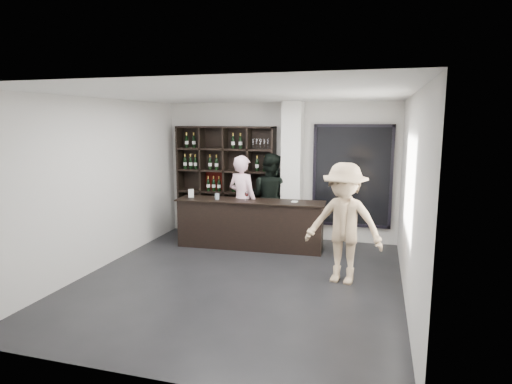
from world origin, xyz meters
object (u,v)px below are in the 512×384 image
(taster_pink, at_px, (242,200))
(customer, at_px, (344,224))
(tasting_counter, at_px, (250,224))
(taster_black, at_px, (270,197))
(wine_shelf, at_px, (226,181))

(taster_pink, distance_m, customer, 2.66)
(tasting_counter, xyz_separation_m, taster_black, (0.25, 0.65, 0.44))
(tasting_counter, height_order, customer, customer)
(tasting_counter, distance_m, taster_black, 0.82)
(taster_black, xyz_separation_m, customer, (1.68, -2.00, 0.02))
(taster_black, bearing_deg, wine_shelf, 7.38)
(customer, bearing_deg, taster_pink, 155.00)
(tasting_counter, height_order, taster_black, taster_black)
(taster_black, bearing_deg, customer, 146.36)
(wine_shelf, relative_size, taster_pink, 1.31)
(wine_shelf, relative_size, taster_black, 1.29)
(tasting_counter, bearing_deg, wine_shelf, 131.64)
(tasting_counter, bearing_deg, customer, -37.77)
(wine_shelf, height_order, taster_black, wine_shelf)
(wine_shelf, distance_m, taster_black, 1.10)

